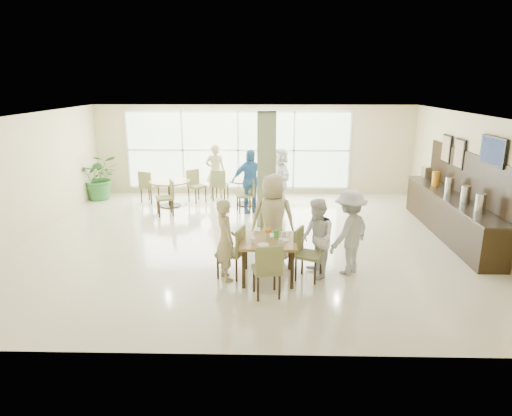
{
  "coord_description": "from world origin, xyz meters",
  "views": [
    {
      "loc": [
        0.41,
        -9.8,
        3.5
      ],
      "look_at": [
        0.2,
        -1.2,
        1.1
      ],
      "focal_mm": 32.0,
      "sensor_mm": 36.0,
      "label": 1
    }
  ],
  "objects_px": {
    "main_table": "(268,244)",
    "adult_a": "(250,181)",
    "round_table_right": "(247,186)",
    "teen_far": "(273,218)",
    "buffet_counter": "(451,212)",
    "potted_plant": "(100,177)",
    "round_table_left": "(170,186)",
    "teen_right": "(317,238)",
    "teen_standing": "(350,232)",
    "adult_b": "(280,177)",
    "adult_standing": "(215,171)",
    "teen_left": "(225,240)"
  },
  "relations": [
    {
      "from": "buffet_counter",
      "to": "teen_far",
      "type": "distance_m",
      "value": 4.51
    },
    {
      "from": "round_table_left",
      "to": "teen_far",
      "type": "relative_size",
      "value": 0.66
    },
    {
      "from": "buffet_counter",
      "to": "teen_standing",
      "type": "bearing_deg",
      "value": -140.58
    },
    {
      "from": "main_table",
      "to": "potted_plant",
      "type": "distance_m",
      "value": 7.68
    },
    {
      "from": "round_table_left",
      "to": "teen_left",
      "type": "relative_size",
      "value": 0.78
    },
    {
      "from": "adult_a",
      "to": "adult_b",
      "type": "distance_m",
      "value": 1.15
    },
    {
      "from": "teen_right",
      "to": "main_table",
      "type": "bearing_deg",
      "value": -96.3
    },
    {
      "from": "round_table_left",
      "to": "teen_far",
      "type": "height_order",
      "value": "teen_far"
    },
    {
      "from": "round_table_right",
      "to": "adult_standing",
      "type": "distance_m",
      "value": 1.28
    },
    {
      "from": "teen_far",
      "to": "adult_b",
      "type": "height_order",
      "value": "teen_far"
    },
    {
      "from": "round_table_left",
      "to": "teen_right",
      "type": "bearing_deg",
      "value": -52.54
    },
    {
      "from": "teen_right",
      "to": "adult_a",
      "type": "distance_m",
      "value": 4.5
    },
    {
      "from": "teen_far",
      "to": "adult_a",
      "type": "bearing_deg",
      "value": -80.75
    },
    {
      "from": "buffet_counter",
      "to": "adult_standing",
      "type": "bearing_deg",
      "value": 149.95
    },
    {
      "from": "buffet_counter",
      "to": "adult_b",
      "type": "height_order",
      "value": "buffet_counter"
    },
    {
      "from": "round_table_left",
      "to": "buffet_counter",
      "type": "height_order",
      "value": "buffet_counter"
    },
    {
      "from": "potted_plant",
      "to": "adult_standing",
      "type": "height_order",
      "value": "adult_standing"
    },
    {
      "from": "teen_left",
      "to": "buffet_counter",
      "type": "bearing_deg",
      "value": -85.88
    },
    {
      "from": "main_table",
      "to": "adult_a",
      "type": "height_order",
      "value": "adult_a"
    },
    {
      "from": "adult_a",
      "to": "teen_far",
      "type": "bearing_deg",
      "value": -97.97
    },
    {
      "from": "teen_left",
      "to": "adult_standing",
      "type": "distance_m",
      "value": 6.05
    },
    {
      "from": "buffet_counter",
      "to": "potted_plant",
      "type": "xyz_separation_m",
      "value": [
        -9.37,
        3.17,
        0.14
      ]
    },
    {
      "from": "teen_right",
      "to": "teen_standing",
      "type": "xyz_separation_m",
      "value": [
        0.62,
        0.19,
        0.06
      ]
    },
    {
      "from": "buffet_counter",
      "to": "teen_right",
      "type": "xyz_separation_m",
      "value": [
        -3.37,
        -2.45,
        0.19
      ]
    },
    {
      "from": "teen_right",
      "to": "round_table_right",
      "type": "bearing_deg",
      "value": -177.35
    },
    {
      "from": "teen_left",
      "to": "teen_far",
      "type": "distance_m",
      "value": 1.26
    },
    {
      "from": "buffet_counter",
      "to": "adult_standing",
      "type": "xyz_separation_m",
      "value": [
        -5.86,
        3.39,
        0.28
      ]
    },
    {
      "from": "round_table_right",
      "to": "teen_far",
      "type": "xyz_separation_m",
      "value": [
        0.71,
        -4.31,
        0.33
      ]
    },
    {
      "from": "round_table_left",
      "to": "adult_standing",
      "type": "relative_size",
      "value": 0.7
    },
    {
      "from": "buffet_counter",
      "to": "adult_a",
      "type": "relative_size",
      "value": 2.71
    },
    {
      "from": "round_table_left",
      "to": "adult_b",
      "type": "bearing_deg",
      "value": 4.19
    },
    {
      "from": "teen_standing",
      "to": "adult_standing",
      "type": "xyz_separation_m",
      "value": [
        -3.11,
        5.65,
        0.04
      ]
    },
    {
      "from": "buffet_counter",
      "to": "adult_standing",
      "type": "distance_m",
      "value": 6.78
    },
    {
      "from": "teen_left",
      "to": "teen_standing",
      "type": "relative_size",
      "value": 0.94
    },
    {
      "from": "main_table",
      "to": "teen_right",
      "type": "bearing_deg",
      "value": 7.5
    },
    {
      "from": "main_table",
      "to": "teen_standing",
      "type": "relative_size",
      "value": 0.63
    },
    {
      "from": "teen_right",
      "to": "buffet_counter",
      "type": "bearing_deg",
      "value": 112.16
    },
    {
      "from": "round_table_right",
      "to": "teen_standing",
      "type": "relative_size",
      "value": 0.65
    },
    {
      "from": "teen_left",
      "to": "teen_far",
      "type": "bearing_deg",
      "value": -66.67
    },
    {
      "from": "adult_b",
      "to": "adult_standing",
      "type": "xyz_separation_m",
      "value": [
        -1.95,
        0.77,
        -0.0
      ]
    },
    {
      "from": "round_table_right",
      "to": "teen_far",
      "type": "relative_size",
      "value": 0.58
    },
    {
      "from": "round_table_right",
      "to": "potted_plant",
      "type": "xyz_separation_m",
      "value": [
        -4.5,
        0.55,
        0.13
      ]
    },
    {
      "from": "teen_far",
      "to": "teen_right",
      "type": "xyz_separation_m",
      "value": [
        0.79,
        -0.76,
        -0.15
      ]
    },
    {
      "from": "potted_plant",
      "to": "teen_standing",
      "type": "xyz_separation_m",
      "value": [
        6.62,
        -5.43,
        0.11
      ]
    },
    {
      "from": "teen_far",
      "to": "teen_standing",
      "type": "distance_m",
      "value": 1.53
    },
    {
      "from": "potted_plant",
      "to": "buffet_counter",
      "type": "bearing_deg",
      "value": -18.69
    },
    {
      "from": "teen_right",
      "to": "teen_standing",
      "type": "relative_size",
      "value": 0.92
    },
    {
      "from": "round_table_right",
      "to": "adult_b",
      "type": "relative_size",
      "value": 0.62
    },
    {
      "from": "main_table",
      "to": "teen_far",
      "type": "relative_size",
      "value": 0.56
    },
    {
      "from": "round_table_left",
      "to": "round_table_right",
      "type": "height_order",
      "value": "same"
    }
  ]
}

